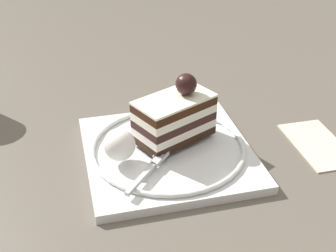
{
  "coord_description": "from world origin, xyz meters",
  "views": [
    {
      "loc": [
        0.51,
        -0.05,
        0.37
      ],
      "look_at": [
        -0.01,
        0.01,
        0.05
      ],
      "focal_mm": 50.09,
      "sensor_mm": 36.0,
      "label": 1
    }
  ],
  "objects": [
    {
      "name": "cake_slice",
      "position": [
        -0.03,
        0.03,
        0.05
      ],
      "size": [
        0.1,
        0.12,
        0.09
      ],
      "color": "black",
      "rests_on": "dessert_plate"
    },
    {
      "name": "folded_napkin",
      "position": [
        -0.01,
        0.23,
        0.0
      ],
      "size": [
        0.13,
        0.08,
        0.0
      ],
      "primitive_type": "cube",
      "rotation": [
        0.0,
        0.0,
        0.1
      ],
      "color": "beige",
      "rests_on": "ground_plane"
    },
    {
      "name": "whipped_cream_dollop",
      "position": [
        0.01,
        -0.05,
        0.04
      ],
      "size": [
        0.04,
        0.04,
        0.04
      ],
      "primitive_type": "ellipsoid",
      "color": "white",
      "rests_on": "dessert_plate"
    },
    {
      "name": "dessert_plate",
      "position": [
        -0.01,
        0.01,
        0.01
      ],
      "size": [
        0.24,
        0.24,
        0.02
      ],
      "color": "white",
      "rests_on": "ground_plane"
    },
    {
      "name": "fork",
      "position": [
        0.04,
        -0.01,
        0.02
      ],
      "size": [
        0.1,
        0.07,
        0.0
      ],
      "color": "silver",
      "rests_on": "dessert_plate"
    },
    {
      "name": "ground_plane",
      "position": [
        0.0,
        0.0,
        0.0
      ],
      "size": [
        2.4,
        2.4,
        0.0
      ],
      "primitive_type": "plane",
      "color": "#5B544A"
    }
  ]
}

